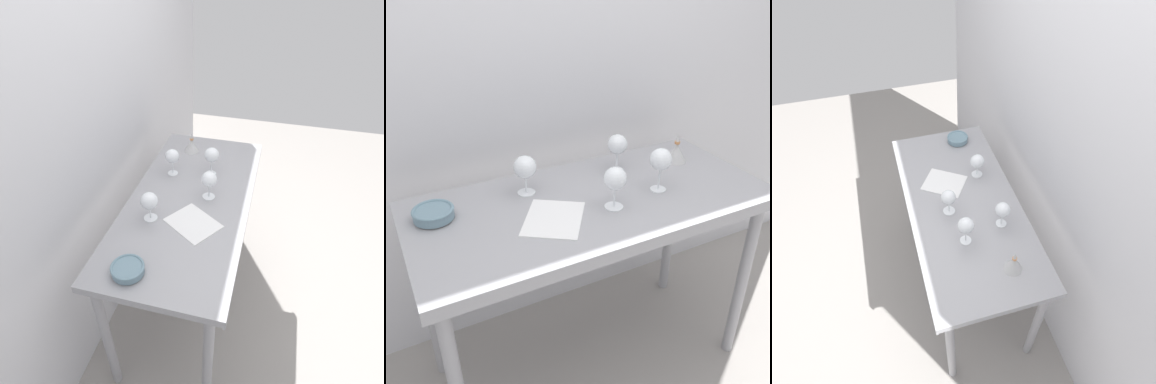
# 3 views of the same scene
# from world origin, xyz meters

# --- Properties ---
(ground_plane) EXTENTS (6.00, 6.00, 0.00)m
(ground_plane) POSITION_xyz_m (0.00, 0.00, 0.00)
(ground_plane) COLOR gray
(back_wall) EXTENTS (3.80, 0.04, 2.60)m
(back_wall) POSITION_xyz_m (0.00, 0.49, 1.30)
(back_wall) COLOR silver
(back_wall) RESTS_ON ground_plane
(steel_counter) EXTENTS (1.40, 0.65, 0.90)m
(steel_counter) POSITION_xyz_m (0.00, -0.01, 0.79)
(steel_counter) COLOR #95959A
(steel_counter) RESTS_ON ground_plane
(wine_glass_near_right) EXTENTS (0.09, 0.09, 0.18)m
(wine_glass_near_right) POSITION_xyz_m (0.27, -0.07, 1.03)
(wine_glass_near_right) COLOR white
(wine_glass_near_right) RESTS_ON steel_counter
(wine_glass_far_right) EXTENTS (0.08, 0.08, 0.16)m
(wine_glass_far_right) POSITION_xyz_m (0.21, 0.16, 1.02)
(wine_glass_far_right) COLOR white
(wine_glass_far_right) RESTS_ON steel_counter
(wine_glass_far_left) EXTENTS (0.09, 0.09, 0.16)m
(wine_glass_far_left) POSITION_xyz_m (-0.21, 0.15, 1.01)
(wine_glass_far_left) COLOR white
(wine_glass_far_left) RESTS_ON steel_counter
(wine_glass_near_center) EXTENTS (0.08, 0.08, 0.16)m
(wine_glass_near_center) POSITION_xyz_m (0.04, -0.10, 1.01)
(wine_glass_near_center) COLOR white
(wine_glass_near_center) RESTS_ON steel_counter
(tasting_sheet_upper) EXTENTS (0.30, 0.31, 0.00)m
(tasting_sheet_upper) POSITION_xyz_m (-0.19, -0.07, 0.90)
(tasting_sheet_upper) COLOR white
(tasting_sheet_upper) RESTS_ON steel_counter
(tasting_bowl) EXTENTS (0.15, 0.15, 0.04)m
(tasting_bowl) POSITION_xyz_m (-0.57, 0.12, 0.92)
(tasting_bowl) COLOR #4C4C4C
(tasting_bowl) RESTS_ON steel_counter
(decanter_funnel) EXTENTS (0.10, 0.10, 0.13)m
(decanter_funnel) POSITION_xyz_m (0.50, 0.12, 0.94)
(decanter_funnel) COLOR #B8B8B8
(decanter_funnel) RESTS_ON steel_counter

